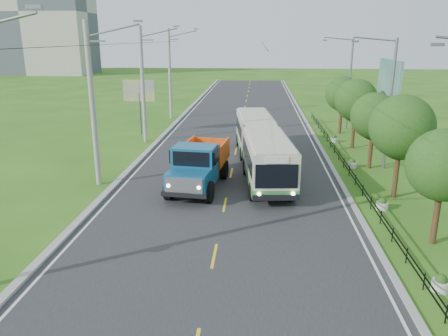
# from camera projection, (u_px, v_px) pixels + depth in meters

# --- Properties ---
(ground) EXTENTS (240.00, 240.00, 0.00)m
(ground) POSITION_uv_depth(u_px,v_px,m) (214.00, 256.00, 18.72)
(ground) COLOR #2D5D16
(ground) RESTS_ON ground
(road) EXTENTS (14.00, 120.00, 0.02)m
(road) POSITION_uv_depth(u_px,v_px,m) (237.00, 146.00, 37.82)
(road) COLOR #28282B
(road) RESTS_ON ground
(curb_left) EXTENTS (0.40, 120.00, 0.15)m
(curb_left) POSITION_uv_depth(u_px,v_px,m) (155.00, 143.00, 38.33)
(curb_left) COLOR #9E9E99
(curb_left) RESTS_ON ground
(curb_right) EXTENTS (0.30, 120.00, 0.10)m
(curb_right) POSITION_uv_depth(u_px,v_px,m) (320.00, 147.00, 37.28)
(curb_right) COLOR #9E9E99
(curb_right) RESTS_ON ground
(edge_line_left) EXTENTS (0.12, 120.00, 0.00)m
(edge_line_left) POSITION_uv_depth(u_px,v_px,m) (161.00, 144.00, 38.31)
(edge_line_left) COLOR silver
(edge_line_left) RESTS_ON road
(edge_line_right) EXTENTS (0.12, 120.00, 0.00)m
(edge_line_right) POSITION_uv_depth(u_px,v_px,m) (314.00, 147.00, 37.32)
(edge_line_right) COLOR silver
(edge_line_right) RESTS_ON road
(centre_dash) EXTENTS (0.12, 2.20, 0.00)m
(centre_dash) POSITION_uv_depth(u_px,v_px,m) (214.00, 256.00, 18.71)
(centre_dash) COLOR yellow
(centre_dash) RESTS_ON road
(railing_right) EXTENTS (0.04, 40.00, 0.60)m
(railing_right) POSITION_uv_depth(u_px,v_px,m) (344.00, 163.00, 31.41)
(railing_right) COLOR black
(railing_right) RESTS_ON ground
(pole_near) EXTENTS (3.51, 0.32, 10.00)m
(pole_near) POSITION_uv_depth(u_px,v_px,m) (93.00, 105.00, 26.46)
(pole_near) COLOR gray
(pole_near) RESTS_ON ground
(pole_mid) EXTENTS (3.51, 0.32, 10.00)m
(pole_mid) POSITION_uv_depth(u_px,v_px,m) (143.00, 84.00, 37.93)
(pole_mid) COLOR gray
(pole_mid) RESTS_ON ground
(pole_far) EXTENTS (3.51, 0.32, 10.00)m
(pole_far) POSITION_uv_depth(u_px,v_px,m) (170.00, 73.00, 49.39)
(pole_far) COLOR gray
(pole_far) RESTS_ON ground
(tree_second) EXTENTS (3.18, 3.26, 5.30)m
(tree_second) POSITION_uv_depth(u_px,v_px,m) (443.00, 168.00, 19.02)
(tree_second) COLOR #382314
(tree_second) RESTS_ON ground
(tree_third) EXTENTS (3.60, 3.62, 6.00)m
(tree_third) POSITION_uv_depth(u_px,v_px,m) (402.00, 130.00, 24.62)
(tree_third) COLOR #382314
(tree_third) RESTS_ON ground
(tree_fourth) EXTENTS (3.24, 3.31, 5.40)m
(tree_fourth) POSITION_uv_depth(u_px,v_px,m) (374.00, 118.00, 30.47)
(tree_fourth) COLOR #382314
(tree_fourth) RESTS_ON ground
(tree_fifth) EXTENTS (3.48, 3.52, 5.80)m
(tree_fifth) POSITION_uv_depth(u_px,v_px,m) (356.00, 102.00, 36.12)
(tree_fifth) COLOR #382314
(tree_fifth) RESTS_ON ground
(tree_back) EXTENTS (3.30, 3.36, 5.50)m
(tree_back) POSITION_uv_depth(u_px,v_px,m) (343.00, 96.00, 41.91)
(tree_back) COLOR #382314
(tree_back) RESTS_ON ground
(streetlight_mid) EXTENTS (3.02, 0.20, 9.07)m
(streetlight_mid) POSITION_uv_depth(u_px,v_px,m) (388.00, 100.00, 29.90)
(streetlight_mid) COLOR slate
(streetlight_mid) RESTS_ON ground
(streetlight_far) EXTENTS (3.02, 0.20, 9.07)m
(streetlight_far) POSITION_uv_depth(u_px,v_px,m) (348.00, 81.00, 43.27)
(streetlight_far) COLOR slate
(streetlight_far) RESTS_ON ground
(planter_front) EXTENTS (0.64, 0.64, 0.67)m
(planter_front) POSITION_uv_depth(u_px,v_px,m) (441.00, 284.00, 16.09)
(planter_front) COLOR silver
(planter_front) RESTS_ON ground
(planter_near) EXTENTS (0.64, 0.64, 0.67)m
(planter_near) POSITION_uv_depth(u_px,v_px,m) (382.00, 204.00, 23.73)
(planter_near) COLOR silver
(planter_near) RESTS_ON ground
(planter_mid) EXTENTS (0.64, 0.64, 0.67)m
(planter_mid) POSITION_uv_depth(u_px,v_px,m) (352.00, 164.00, 31.37)
(planter_mid) COLOR silver
(planter_mid) RESTS_ON ground
(planter_far) EXTENTS (0.64, 0.64, 0.67)m
(planter_far) POSITION_uv_depth(u_px,v_px,m) (334.00, 139.00, 39.01)
(planter_far) COLOR silver
(planter_far) RESTS_ON ground
(billboard_left) EXTENTS (3.00, 0.20, 5.20)m
(billboard_left) POSITION_uv_depth(u_px,v_px,m) (139.00, 94.00, 41.23)
(billboard_left) COLOR slate
(billboard_left) RESTS_ON ground
(billboard_right) EXTENTS (0.24, 6.00, 7.30)m
(billboard_right) POSITION_uv_depth(u_px,v_px,m) (389.00, 84.00, 35.38)
(billboard_right) COLOR slate
(billboard_right) RESTS_ON ground
(apartment_near) EXTENTS (28.00, 14.00, 30.00)m
(apartment_near) POSITION_uv_depth(u_px,v_px,m) (33.00, 13.00, 109.22)
(apartment_near) COLOR #B7B2A3
(apartment_near) RESTS_ON ground
(bus) EXTENTS (4.18, 16.05, 3.06)m
(bus) POSITION_uv_depth(u_px,v_px,m) (261.00, 143.00, 30.79)
(bus) COLOR #327E3C
(bus) RESTS_ON ground
(dump_truck) EXTENTS (3.38, 7.16, 2.90)m
(dump_truck) POSITION_uv_depth(u_px,v_px,m) (199.00, 162.00, 26.81)
(dump_truck) COLOR #15567E
(dump_truck) RESTS_ON ground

